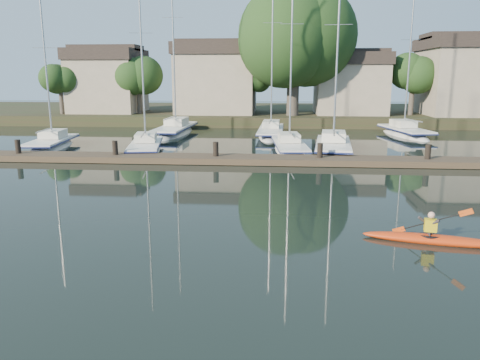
# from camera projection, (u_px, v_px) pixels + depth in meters

# --- Properties ---
(ground) EXTENTS (160.00, 160.00, 0.00)m
(ground) POSITION_uv_depth(u_px,v_px,m) (255.00, 252.00, 13.47)
(ground) COLOR black
(ground) RESTS_ON ground
(kayak) EXTENTS (4.26, 1.37, 1.35)m
(kayak) POSITION_uv_depth(u_px,v_px,m) (434.00, 238.00, 14.21)
(kayak) COLOR #BC440E
(kayak) RESTS_ON ground
(dock) EXTENTS (34.00, 2.00, 1.80)m
(dock) POSITION_uv_depth(u_px,v_px,m) (267.00, 160.00, 27.03)
(dock) COLOR #4B3C2A
(dock) RESTS_ON ground
(sailboat_0) EXTENTS (2.96, 7.68, 11.88)m
(sailboat_0) POSITION_uv_depth(u_px,v_px,m) (52.00, 150.00, 32.89)
(sailboat_0) COLOR silver
(sailboat_0) RESTS_ON ground
(sailboat_1) EXTENTS (3.49, 8.29, 13.18)m
(sailboat_1) POSITION_uv_depth(u_px,v_px,m) (146.00, 154.00, 31.45)
(sailboat_1) COLOR silver
(sailboat_1) RESTS_ON ground
(sailboat_2) EXTENTS (2.70, 8.64, 14.07)m
(sailboat_2) POSITION_uv_depth(u_px,v_px,m) (289.00, 153.00, 31.46)
(sailboat_2) COLOR silver
(sailboat_2) RESTS_ON ground
(sailboat_3) EXTENTS (3.21, 8.92, 14.06)m
(sailboat_3) POSITION_uv_depth(u_px,v_px,m) (333.00, 155.00, 31.02)
(sailboat_3) COLOR silver
(sailboat_3) RESTS_ON ground
(sailboat_5) EXTENTS (2.69, 10.11, 16.61)m
(sailboat_5) POSITION_uv_depth(u_px,v_px,m) (175.00, 136.00, 40.58)
(sailboat_5) COLOR silver
(sailboat_5) RESTS_ON ground
(sailboat_6) EXTENTS (2.28, 9.87, 15.62)m
(sailboat_6) POSITION_uv_depth(u_px,v_px,m) (271.00, 137.00, 39.61)
(sailboat_6) COLOR silver
(sailboat_6) RESTS_ON ground
(sailboat_7) EXTENTS (3.66, 8.65, 13.54)m
(sailboat_7) POSITION_uv_depth(u_px,v_px,m) (405.00, 138.00, 39.48)
(sailboat_7) COLOR silver
(sailboat_7) RESTS_ON ground
(shore) EXTENTS (90.00, 25.25, 12.75)m
(shore) POSITION_uv_depth(u_px,v_px,m) (288.00, 91.00, 51.80)
(shore) COLOR #222F17
(shore) RESTS_ON ground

